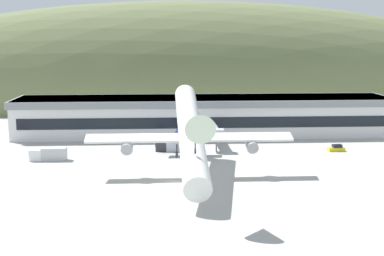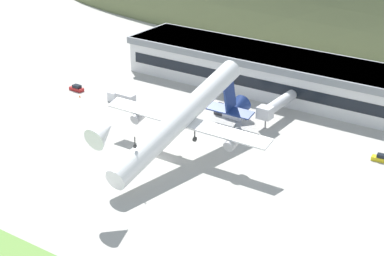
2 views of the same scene
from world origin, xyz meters
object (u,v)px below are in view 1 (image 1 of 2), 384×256
(terminal_building, at_px, (204,113))
(cargo_airplane, at_px, (190,134))
(fuel_truck, at_px, (49,154))
(jetway_0, at_px, (214,131))
(service_car_0, at_px, (336,148))
(box_truck, at_px, (173,145))

(terminal_building, height_order, cargo_airplane, cargo_airplane)
(fuel_truck, bearing_deg, jetway_0, 18.13)
(jetway_0, bearing_deg, fuel_truck, -161.87)
(cargo_airplane, height_order, fuel_truck, cargo_airplane)
(cargo_airplane, distance_m, service_car_0, 43.32)
(jetway_0, bearing_deg, cargo_airplane, -105.02)
(jetway_0, height_order, fuel_truck, jetway_0)
(jetway_0, distance_m, service_car_0, 29.81)
(service_car_0, bearing_deg, box_truck, 176.41)
(cargo_airplane, xyz_separation_m, service_car_0, (36.52, 21.88, -7.99))
(service_car_0, height_order, fuel_truck, fuel_truck)
(cargo_airplane, bearing_deg, box_truck, 96.29)
(jetway_0, relative_size, fuel_truck, 1.96)
(box_truck, bearing_deg, jetway_0, 22.06)
(terminal_building, height_order, fuel_truck, terminal_building)
(terminal_building, xyz_separation_m, fuel_truck, (-37.12, -30.24, -4.54))
(jetway_0, bearing_deg, box_truck, -157.94)
(jetway_0, height_order, service_car_0, jetway_0)
(cargo_airplane, relative_size, service_car_0, 13.08)
(jetway_0, height_order, cargo_airplane, cargo_airplane)
(fuel_truck, distance_m, box_truck, 29.09)
(terminal_building, xyz_separation_m, cargo_airplane, (-6.57, -46.26, 2.74))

